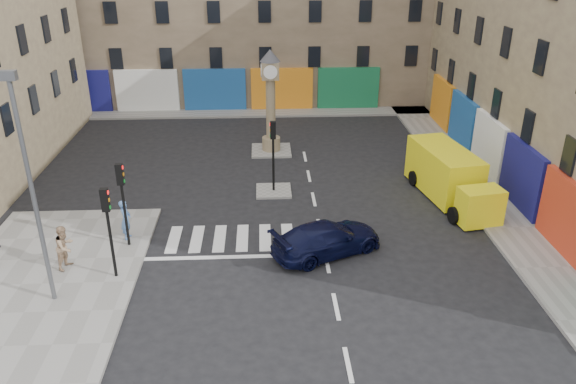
{
  "coord_description": "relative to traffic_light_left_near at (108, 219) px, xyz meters",
  "views": [
    {
      "loc": [
        -2.52,
        -18.5,
        12.19
      ],
      "look_at": [
        -1.46,
        3.61,
        2.0
      ],
      "focal_mm": 35.0,
      "sensor_mm": 36.0,
      "label": 1
    }
  ],
  "objects": [
    {
      "name": "navy_sedan",
      "position": [
        8.37,
        1.55,
        -1.93
      ],
      "size": [
        5.13,
        3.83,
        1.38
      ],
      "primitive_type": "imported",
      "rotation": [
        0.0,
        0.0,
        2.02
      ],
      "color": "black",
      "rests_on": "ground"
    },
    {
      "name": "ground",
      "position": [
        8.3,
        -0.2,
        -2.62
      ],
      "size": [
        120.0,
        120.0,
        0.0
      ],
      "primitive_type": "plane",
      "color": "black",
      "rests_on": "ground"
    },
    {
      "name": "traffic_light_island",
      "position": [
        6.3,
        7.8,
        -0.03
      ],
      "size": [
        0.28,
        0.22,
        3.7
      ],
      "color": "black",
      "rests_on": "island_near"
    },
    {
      "name": "traffic_light_left_near",
      "position": [
        0.0,
        0.0,
        0.0
      ],
      "size": [
        0.28,
        0.22,
        3.7
      ],
      "color": "black",
      "rests_on": "sidewalk_left"
    },
    {
      "name": "pedestrian_tan",
      "position": [
        -2.04,
        0.73,
        -1.57
      ],
      "size": [
        0.94,
        1.06,
        1.81
      ],
      "primitive_type": "imported",
      "rotation": [
        0.0,
        0.0,
        1.24
      ],
      "color": "tan",
      "rests_on": "sidewalk_left"
    },
    {
      "name": "sidewalk_far",
      "position": [
        4.3,
        22.0,
        -2.55
      ],
      "size": [
        32.0,
        2.4,
        0.15
      ],
      "primitive_type": "cube",
      "color": "gray",
      "rests_on": "ground"
    },
    {
      "name": "traffic_light_left_far",
      "position": [
        0.0,
        2.4,
        0.0
      ],
      "size": [
        0.28,
        0.22,
        3.7
      ],
      "color": "black",
      "rests_on": "sidewalk_left"
    },
    {
      "name": "island_far",
      "position": [
        6.3,
        13.8,
        -2.56
      ],
      "size": [
        2.4,
        2.4,
        0.12
      ],
      "primitive_type": "cube",
      "color": "gray",
      "rests_on": "ground"
    },
    {
      "name": "clock_pillar",
      "position": [
        6.3,
        13.8,
        0.93
      ],
      "size": [
        1.2,
        1.2,
        6.1
      ],
      "color": "#9C8C66",
      "rests_on": "island_far"
    },
    {
      "name": "sidewalk_right",
      "position": [
        17.0,
        9.8,
        -2.55
      ],
      "size": [
        2.6,
        30.0,
        0.15
      ],
      "primitive_type": "cube",
      "color": "gray",
      "rests_on": "ground"
    },
    {
      "name": "island_near",
      "position": [
        6.3,
        7.8,
        -2.56
      ],
      "size": [
        1.8,
        1.8,
        0.12
      ],
      "primitive_type": "cube",
      "color": "gray",
      "rests_on": "ground"
    },
    {
      "name": "yellow_van",
      "position": [
        15.07,
        6.62,
        -1.42
      ],
      "size": [
        3.14,
        6.88,
        2.42
      ],
      "rotation": [
        0.0,
        0.0,
        0.17
      ],
      "color": "#FFF115",
      "rests_on": "ground"
    },
    {
      "name": "sidewalk_left",
      "position": [
        -2.7,
        -2.2,
        -2.55
      ],
      "size": [
        7.0,
        16.0,
        0.15
      ],
      "primitive_type": "cube",
      "color": "gray",
      "rests_on": "ground"
    },
    {
      "name": "lamp_post",
      "position": [
        -1.9,
        -1.4,
        2.17
      ],
      "size": [
        0.5,
        0.25,
        8.3
      ],
      "color": "#595B60",
      "rests_on": "sidewalk_left"
    },
    {
      "name": "pedestrian_blue",
      "position": [
        -0.17,
        2.99,
        -1.57
      ],
      "size": [
        0.43,
        0.66,
        1.79
      ],
      "primitive_type": "imported",
      "rotation": [
        0.0,
        0.0,
        1.56
      ],
      "color": "#537DBE",
      "rests_on": "sidewalk_left"
    }
  ]
}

